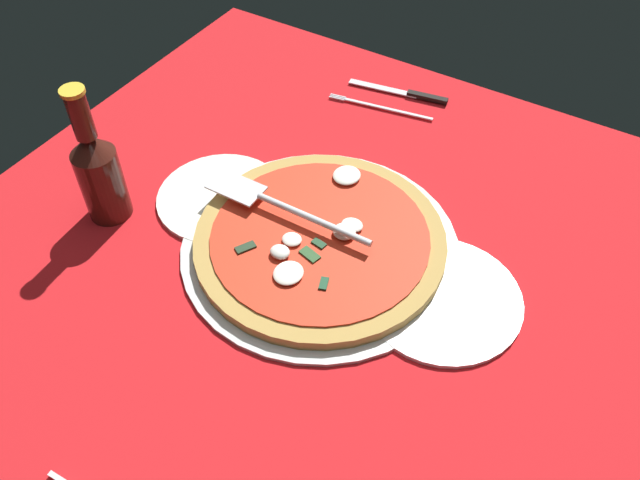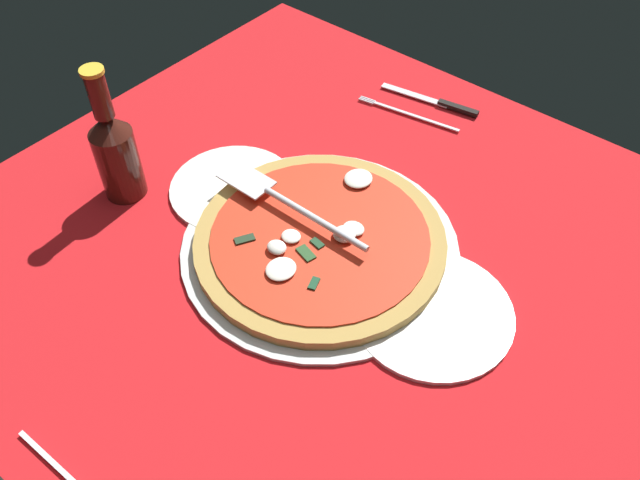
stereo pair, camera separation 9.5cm
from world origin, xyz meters
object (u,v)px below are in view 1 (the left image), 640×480
Objects in this scene: place_setting_far at (394,102)px; dinner_plate_left at (221,198)px; dinner_plate_right at (442,299)px; pizza at (320,240)px; pizza_server at (282,206)px; beer_bottle at (99,171)px.

dinner_plate_left is at bearing 63.02° from place_setting_far.
dinner_plate_right is at bearing -0.53° from dinner_plate_left.
pizza is (18.61, -0.72, 1.42)cm from dinner_plate_left.
pizza_server reaches higher than dinner_plate_left.
pizza_server is at bearing 173.51° from pizza.
pizza is 7.59cm from pizza_server.
beer_bottle reaches higher than pizza.
dinner_plate_right is (37.90, -0.35, 0.00)cm from dinner_plate_left.
place_setting_far is at bearing 100.50° from pizza.
dinner_plate_right is 26.68cm from pizza_server.
pizza reaches higher than place_setting_far.
pizza is 1.83× the size of place_setting_far.
dinner_plate_left is at bearing 177.78° from pizza.
dinner_plate_left and dinner_plate_right have the same top height.
beer_bottle is (-50.66, -10.78, 8.13)cm from dinner_plate_right.
dinner_plate_left is at bearing 179.47° from dinner_plate_right.
pizza_server is at bearing 179.06° from dinner_plate_right.
beer_bottle is at bearing 24.53° from pizza_server.
beer_bottle reaches higher than dinner_plate_left.
pizza is 33.72cm from beer_bottle.
dinner_plate_left is 0.55× the size of pizza.
place_setting_far is (0.07, 37.03, -4.17)cm from pizza_server.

